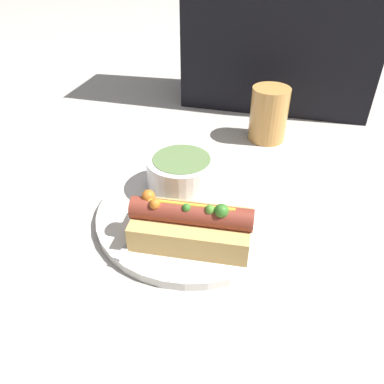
{
  "coord_description": "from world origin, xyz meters",
  "views": [
    {
      "loc": [
        0.11,
        -0.4,
        0.34
      ],
      "look_at": [
        0.0,
        0.0,
        0.04
      ],
      "focal_mm": 35.0,
      "sensor_mm": 36.0,
      "label": 1
    }
  ],
  "objects_px": {
    "drinking_glass": "(269,114)",
    "seated_diner": "(286,0)",
    "hot_dog": "(191,225)",
    "spoon": "(163,204)",
    "soup_bowl": "(182,173)"
  },
  "relations": [
    {
      "from": "hot_dog",
      "to": "seated_diner",
      "type": "xyz_separation_m",
      "value": [
        0.06,
        0.53,
        0.18
      ]
    },
    {
      "from": "soup_bowl",
      "to": "spoon",
      "type": "xyz_separation_m",
      "value": [
        -0.02,
        -0.05,
        -0.03
      ]
    },
    {
      "from": "hot_dog",
      "to": "soup_bowl",
      "type": "xyz_separation_m",
      "value": [
        -0.04,
        0.1,
        0.01
      ]
    },
    {
      "from": "soup_bowl",
      "to": "spoon",
      "type": "bearing_deg",
      "value": -108.11
    },
    {
      "from": "seated_diner",
      "to": "hot_dog",
      "type": "bearing_deg",
      "value": -96.49
    },
    {
      "from": "drinking_glass",
      "to": "seated_diner",
      "type": "bearing_deg",
      "value": 91.15
    },
    {
      "from": "drinking_glass",
      "to": "seated_diner",
      "type": "xyz_separation_m",
      "value": [
        -0.0,
        0.2,
        0.16
      ]
    },
    {
      "from": "hot_dog",
      "to": "spoon",
      "type": "height_order",
      "value": "hot_dog"
    },
    {
      "from": "soup_bowl",
      "to": "seated_diner",
      "type": "relative_size",
      "value": 0.2
    },
    {
      "from": "soup_bowl",
      "to": "seated_diner",
      "type": "bearing_deg",
      "value": 76.49
    },
    {
      "from": "spoon",
      "to": "soup_bowl",
      "type": "bearing_deg",
      "value": -8.58
    },
    {
      "from": "spoon",
      "to": "seated_diner",
      "type": "bearing_deg",
      "value": -4.46
    },
    {
      "from": "hot_dog",
      "to": "soup_bowl",
      "type": "relative_size",
      "value": 1.49
    },
    {
      "from": "seated_diner",
      "to": "soup_bowl",
      "type": "bearing_deg",
      "value": -103.51
    },
    {
      "from": "soup_bowl",
      "to": "drinking_glass",
      "type": "distance_m",
      "value": 0.25
    }
  ]
}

